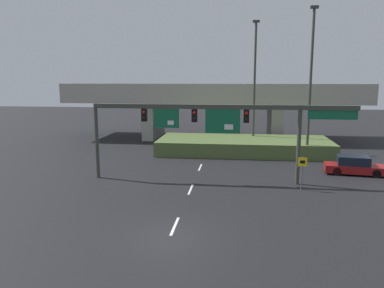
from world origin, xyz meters
TOP-DOWN VIEW (x-y plane):
  - ground_plane at (0.00, 0.00)m, footprint 160.00×160.00m
  - lane_markings at (0.00, 14.10)m, footprint 0.14×28.47m
  - signal_gantry at (1.41, 9.80)m, footprint 18.85×0.44m
  - speed_limit_sign at (7.46, 8.36)m, footprint 0.60×0.11m
  - highway_light_pole_near at (4.77, 23.34)m, footprint 0.70×0.36m
  - highway_light_pole_far at (9.51, 18.23)m, footprint 0.70×0.36m
  - overpass_bridge at (0.00, 30.36)m, footprint 36.14×9.20m
  - grass_embankment at (3.75, 21.18)m, footprint 17.22×7.03m
  - parked_sedan_near_right at (12.31, 13.27)m, footprint 4.75×2.34m

SIDE VIEW (x-z plane):
  - ground_plane at x=0.00m, z-range 0.00..0.00m
  - lane_markings at x=0.00m, z-range 0.00..0.01m
  - parked_sedan_near_right at x=12.31m, z-range -0.06..1.40m
  - grass_embankment at x=3.75m, z-range 0.00..1.42m
  - speed_limit_sign at x=7.46m, z-range 0.35..2.65m
  - signal_gantry at x=1.41m, z-range 1.83..7.47m
  - overpass_bridge at x=0.00m, z-range 1.38..8.28m
  - highway_light_pole_near at x=4.77m, z-range 0.37..13.72m
  - highway_light_pole_far at x=9.51m, z-range 0.38..14.08m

